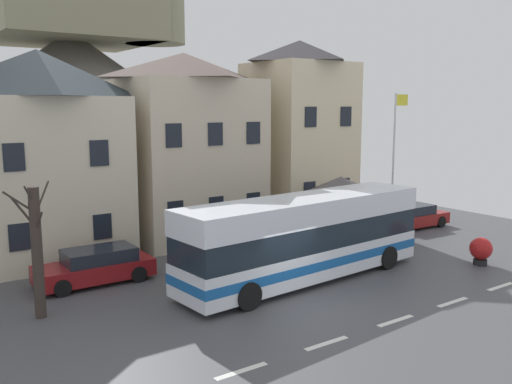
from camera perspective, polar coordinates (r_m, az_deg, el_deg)
name	(u,v)px	position (r m, az deg, el deg)	size (l,w,h in m)	color
ground_plane	(310,308)	(19.54, 5.62, -11.91)	(40.00, 60.00, 0.07)	#4A4B4F
townhouse_01	(42,157)	(26.24, -21.29, 3.42)	(6.76, 5.21, 9.34)	beige
townhouse_02	(185,146)	(29.32, -7.33, 4.75)	(6.63, 6.25, 9.62)	beige
townhouse_03	(299,133)	(32.88, 4.45, 6.15)	(5.22, 5.22, 10.67)	beige
hilltop_castle	(75,103)	(49.94, -18.29, 8.81)	(37.11, 37.11, 22.05)	#5D5852
transit_bus	(305,239)	(21.96, 5.11, -4.84)	(11.42, 3.35, 3.36)	white
bus_shelter	(341,187)	(27.98, 8.80, 0.53)	(3.60, 3.60, 3.40)	#473D33
parked_car_00	(96,266)	(22.66, -16.30, -7.40)	(4.49, 1.94, 1.37)	maroon
parked_car_02	(341,225)	(29.48, 8.86, -3.45)	(4.40, 2.36, 1.31)	silver
parked_car_03	(412,216)	(32.74, 15.88, -2.44)	(4.32, 2.08, 1.32)	maroon
pedestrian_00	(331,234)	(26.38, 7.84, -4.38)	(0.34, 0.34, 1.59)	#38332D
pedestrian_01	(372,230)	(27.30, 11.98, -3.93)	(0.35, 0.35, 1.63)	#38332D
pedestrian_02	(404,229)	(28.01, 15.15, -3.75)	(0.35, 0.35, 1.55)	#38332D
public_bench	(335,224)	(30.73, 8.23, -3.26)	(1.54, 0.48, 0.87)	#473828
flagpole	(395,156)	(29.14, 14.19, 3.62)	(0.95, 0.10, 7.56)	silver
harbour_buoy	(481,250)	(26.08, 22.31, -5.56)	(0.98, 0.98, 1.23)	black
bare_tree_00	(37,250)	(19.25, -21.81, -5.58)	(1.69, 1.86, 4.47)	#382D28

